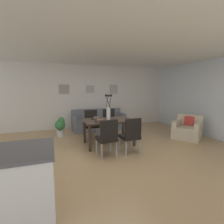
% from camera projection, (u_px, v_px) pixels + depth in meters
% --- Properties ---
extents(ground_plane, '(9.00, 9.00, 0.00)m').
position_uv_depth(ground_plane, '(113.00, 154.00, 4.21)').
color(ground_plane, tan).
extents(back_wall_panel, '(9.00, 0.10, 2.60)m').
position_uv_depth(back_wall_panel, '(86.00, 97.00, 7.06)').
color(back_wall_panel, white).
rests_on(back_wall_panel, ground).
extents(side_window_wall, '(0.10, 6.30, 2.60)m').
position_uv_depth(side_window_wall, '(211.00, 99.00, 5.62)').
color(side_window_wall, white).
rests_on(side_window_wall, ground).
extents(ceiling_panel, '(9.00, 7.20, 0.08)m').
position_uv_depth(ceiling_panel, '(107.00, 48.00, 4.22)').
color(ceiling_panel, white).
extents(dining_table, '(1.40, 0.89, 0.74)m').
position_uv_depth(dining_table, '(108.00, 123.00, 4.89)').
color(dining_table, '#3D2D23').
rests_on(dining_table, ground).
extents(dining_chair_near_left, '(0.47, 0.47, 0.92)m').
position_uv_depth(dining_chair_near_left, '(108.00, 136.00, 4.01)').
color(dining_chair_near_left, black).
rests_on(dining_chair_near_left, ground).
extents(dining_chair_near_right, '(0.46, 0.46, 0.92)m').
position_uv_depth(dining_chair_near_right, '(91.00, 123.00, 5.60)').
color(dining_chair_near_right, black).
rests_on(dining_chair_near_right, ground).
extents(dining_chair_far_left, '(0.46, 0.46, 0.92)m').
position_uv_depth(dining_chair_far_left, '(131.00, 134.00, 4.19)').
color(dining_chair_far_left, black).
rests_on(dining_chair_far_left, ground).
extents(dining_chair_far_right, '(0.45, 0.45, 0.92)m').
position_uv_depth(dining_chair_far_right, '(110.00, 121.00, 5.83)').
color(dining_chair_far_right, black).
rests_on(dining_chair_far_right, ground).
extents(centerpiece_vase, '(0.21, 0.23, 0.73)m').
position_uv_depth(centerpiece_vase, '(108.00, 110.00, 4.84)').
color(centerpiece_vase, white).
rests_on(centerpiece_vase, dining_table).
extents(placemat_near_left, '(0.32, 0.32, 0.01)m').
position_uv_depth(placemat_near_left, '(100.00, 121.00, 4.58)').
color(placemat_near_left, black).
rests_on(placemat_near_left, dining_table).
extents(bowl_near_left, '(0.17, 0.17, 0.07)m').
position_uv_depth(bowl_near_left, '(100.00, 120.00, 4.58)').
color(bowl_near_left, brown).
rests_on(bowl_near_left, dining_table).
extents(placemat_near_right, '(0.32, 0.32, 0.01)m').
position_uv_depth(placemat_near_right, '(96.00, 119.00, 4.96)').
color(placemat_near_right, black).
rests_on(placemat_near_right, dining_table).
extents(bowl_near_right, '(0.17, 0.17, 0.07)m').
position_uv_depth(bowl_near_right, '(96.00, 118.00, 4.95)').
color(bowl_near_right, brown).
rests_on(bowl_near_right, dining_table).
extents(sofa, '(2.07, 0.84, 0.80)m').
position_uv_depth(sofa, '(99.00, 122.00, 6.76)').
color(sofa, slate).
rests_on(sofa, ground).
extents(armchair, '(1.11, 1.11, 0.75)m').
position_uv_depth(armchair, '(187.00, 130.00, 5.56)').
color(armchair, beige).
rests_on(armchair, ground).
extents(framed_picture_left, '(0.42, 0.03, 0.38)m').
position_uv_depth(framed_picture_left, '(64.00, 89.00, 6.65)').
color(framed_picture_left, '#B2ADA3').
extents(framed_picture_center, '(0.34, 0.03, 0.30)m').
position_uv_depth(framed_picture_center, '(90.00, 89.00, 7.00)').
color(framed_picture_center, '#B2ADA3').
extents(framed_picture_right, '(0.35, 0.03, 0.39)m').
position_uv_depth(framed_picture_right, '(114.00, 89.00, 7.35)').
color(framed_picture_right, '#B2ADA3').
extents(potted_plant, '(0.36, 0.36, 0.67)m').
position_uv_depth(potted_plant, '(60.00, 126.00, 5.76)').
color(potted_plant, silver).
rests_on(potted_plant, ground).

